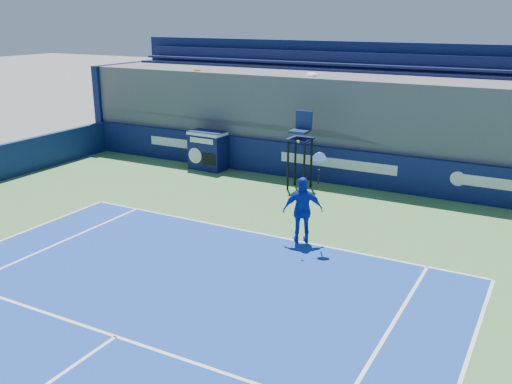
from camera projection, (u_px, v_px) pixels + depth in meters
The scene contains 5 objects.
back_hoarding at pixel (338, 166), 18.68m from camera, with size 20.40×0.21×1.20m.
match_clock at pixel (208, 149), 20.38m from camera, with size 1.36×0.79×1.40m.
umpire_chair at pixel (301, 142), 17.89m from camera, with size 0.70×0.70×2.48m.
tennis_player at pixel (303, 210), 13.77m from camera, with size 1.04×0.83×2.57m.
stadium_seating at pixel (360, 119), 20.03m from camera, with size 21.00×4.05×4.40m.
Camera 1 is at (6.29, -0.06, 5.37)m, focal length 40.00 mm.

